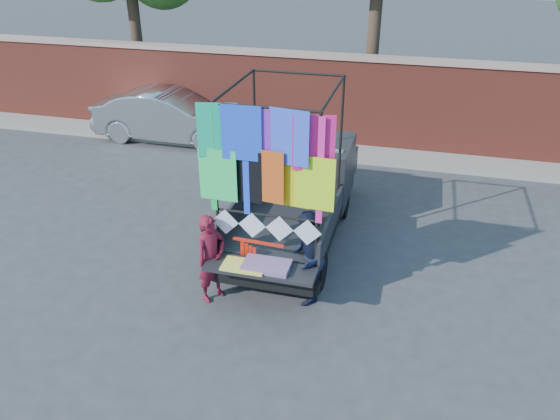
% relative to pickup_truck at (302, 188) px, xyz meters
% --- Properties ---
extents(ground, '(90.00, 90.00, 0.00)m').
position_rel_pickup_truck_xyz_m(ground, '(-0.32, -2.05, -0.86)').
color(ground, '#38383A').
rests_on(ground, ground).
extents(brick_wall, '(30.00, 0.45, 2.61)m').
position_rel_pickup_truck_xyz_m(brick_wall, '(-0.32, 4.95, 0.46)').
color(brick_wall, '#93382A').
rests_on(brick_wall, ground).
extents(curb, '(30.00, 1.20, 0.12)m').
position_rel_pickup_truck_xyz_m(curb, '(-0.32, 4.25, -0.80)').
color(curb, gray).
rests_on(curb, ground).
extents(pickup_truck, '(2.16, 5.42, 3.41)m').
position_rel_pickup_truck_xyz_m(pickup_truck, '(0.00, 0.00, 0.00)').
color(pickup_truck, black).
rests_on(pickup_truck, ground).
extents(sedan, '(4.55, 1.62, 1.50)m').
position_rel_pickup_truck_xyz_m(sedan, '(-4.86, 4.11, -0.12)').
color(sedan, '#B2B5BA').
rests_on(sedan, ground).
extents(woman, '(0.62, 0.69, 1.58)m').
position_rel_pickup_truck_xyz_m(woman, '(-0.89, -2.89, -0.07)').
color(woman, maroon).
rests_on(woman, ground).
extents(man, '(0.74, 0.89, 1.67)m').
position_rel_pickup_truck_xyz_m(man, '(0.66, -2.54, -0.03)').
color(man, '#141932').
rests_on(man, ground).
extents(streamer_bundle, '(0.89, 0.10, 0.62)m').
position_rel_pickup_truck_xyz_m(streamer_bundle, '(-0.22, -2.73, 0.08)').
color(streamer_bundle, red).
rests_on(streamer_bundle, ground).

